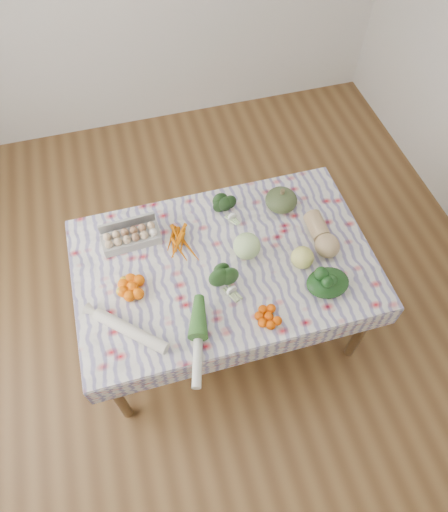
{
  "coord_description": "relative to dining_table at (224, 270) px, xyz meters",
  "views": [
    {
      "loc": [
        -0.37,
        -1.33,
        2.89
      ],
      "look_at": [
        0.0,
        0.0,
        0.82
      ],
      "focal_mm": 32.0,
      "sensor_mm": 36.0,
      "label": 1
    }
  ],
  "objects": [
    {
      "name": "spinach_bag",
      "position": [
        0.48,
        -0.31,
        0.13
      ],
      "size": [
        0.24,
        0.2,
        0.1
      ],
      "primitive_type": "ellipsoid",
      "rotation": [
        0.0,
        0.0,
        -0.07
      ],
      "color": "black",
      "rests_on": "tablecloth"
    },
    {
      "name": "butternut_squash",
      "position": [
        0.57,
        -0.01,
        0.15
      ],
      "size": [
        0.14,
        0.3,
        0.14
      ],
      "primitive_type": "ellipsoid",
      "rotation": [
        0.0,
        0.0,
        -0.0
      ],
      "color": "tan",
      "rests_on": "tablecloth"
    },
    {
      "name": "ground",
      "position": [
        0.0,
        0.0,
        -0.68
      ],
      "size": [
        4.5,
        4.5,
        0.0
      ],
      "primitive_type": "plane",
      "color": "brown",
      "rests_on": "ground"
    },
    {
      "name": "orange_cluster",
      "position": [
        -0.52,
        -0.05,
        0.12
      ],
      "size": [
        0.24,
        0.24,
        0.07
      ],
      "primitive_type": "cube",
      "rotation": [
        0.0,
        0.0,
        -0.21
      ],
      "color": "#FF6403",
      "rests_on": "tablecloth"
    },
    {
      "name": "carrot_bunch",
      "position": [
        -0.22,
        0.18,
        0.1
      ],
      "size": [
        0.24,
        0.22,
        0.04
      ],
      "primitive_type": "cube",
      "rotation": [
        0.0,
        0.0,
        -0.25
      ],
      "color": "#D86603",
      "rests_on": "tablecloth"
    },
    {
      "name": "broccoli",
      "position": [
        -0.03,
        -0.16,
        0.14
      ],
      "size": [
        0.19,
        0.19,
        0.11
      ],
      "primitive_type": "ellipsoid",
      "rotation": [
        0.0,
        0.0,
        0.34
      ],
      "color": "#254D1E",
      "rests_on": "tablecloth"
    },
    {
      "name": "egg_carton",
      "position": [
        -0.47,
        0.27,
        0.13
      ],
      "size": [
        0.33,
        0.15,
        0.09
      ],
      "primitive_type": "cube",
      "rotation": [
        0.0,
        0.0,
        0.06
      ],
      "color": "#A6A6A1",
      "rests_on": "tablecloth"
    },
    {
      "name": "grapefruit",
      "position": [
        0.41,
        -0.13,
        0.15
      ],
      "size": [
        0.16,
        0.16,
        0.13
      ],
      "primitive_type": "sphere",
      "rotation": [
        0.0,
        0.0,
        0.34
      ],
      "color": "#DBDC69",
      "rests_on": "tablecloth"
    },
    {
      "name": "daikon",
      "position": [
        -0.56,
        -0.29,
        0.12
      ],
      "size": [
        0.36,
        0.35,
        0.06
      ],
      "primitive_type": "cylinder",
      "rotation": [
        1.57,
        0.0,
        0.82
      ],
      "color": "white",
      "rests_on": "tablecloth"
    },
    {
      "name": "mandarin_cluster",
      "position": [
        0.13,
        -0.4,
        0.11
      ],
      "size": [
        0.18,
        0.18,
        0.05
      ],
      "primitive_type": "cube",
      "rotation": [
        0.0,
        0.0,
        0.1
      ],
      "color": "#EC5101",
      "rests_on": "tablecloth"
    },
    {
      "name": "tablecloth",
      "position": [
        0.0,
        0.0,
        0.08
      ],
      "size": [
        1.66,
        1.06,
        0.01
      ],
      "primitive_type": "cube",
      "color": "silver",
      "rests_on": "dining_table"
    },
    {
      "name": "kabocha_squash",
      "position": [
        0.43,
        0.29,
        0.15
      ],
      "size": [
        0.23,
        0.23,
        0.12
      ],
      "primitive_type": "ellipsoid",
      "rotation": [
        0.0,
        0.0,
        -0.24
      ],
      "color": "#42512C",
      "rests_on": "tablecloth"
    },
    {
      "name": "dining_table",
      "position": [
        0.0,
        0.0,
        0.0
      ],
      "size": [
        1.6,
        1.0,
        0.75
      ],
      "color": "brown",
      "rests_on": "ground"
    },
    {
      "name": "leek",
      "position": [
        -0.25,
        -0.44,
        0.11
      ],
      "size": [
        0.17,
        0.45,
        0.05
      ],
      "primitive_type": "cylinder",
      "rotation": [
        1.57,
        0.0,
        -0.27
      ],
      "color": "silver",
      "rests_on": "tablecloth"
    },
    {
      "name": "kale_bunch",
      "position": [
        0.11,
        0.31,
        0.14
      ],
      "size": [
        0.17,
        0.16,
        0.12
      ],
      "primitive_type": "ellipsoid",
      "rotation": [
        0.0,
        0.0,
        0.3
      ],
      "color": "#1A3615",
      "rests_on": "tablecloth"
    },
    {
      "name": "cabbage",
      "position": [
        0.14,
        0.02,
        0.16
      ],
      "size": [
        0.16,
        0.16,
        0.15
      ],
      "primitive_type": "sphere",
      "rotation": [
        0.0,
        0.0,
        -0.09
      ],
      "color": "#B9E18C",
      "rests_on": "tablecloth"
    }
  ]
}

